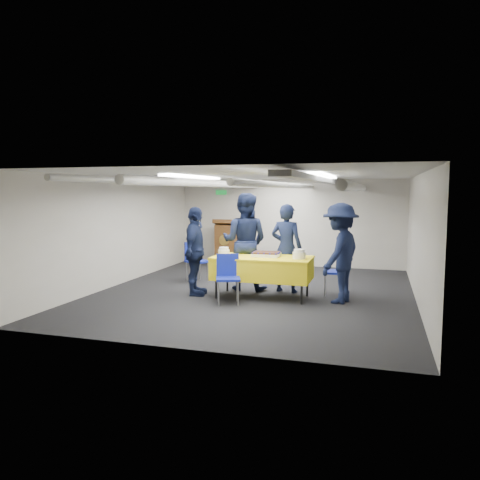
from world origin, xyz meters
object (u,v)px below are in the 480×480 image
object	(u,v)px
sheet_cake	(266,254)
serving_table	(262,268)
chair_left	(195,257)
sailor_c	(195,251)
sailor_b	(245,242)
chair_near	(228,273)
podium	(227,243)
chair_right	(339,268)
sailor_d	(340,253)
sailor_a	(286,248)

from	to	relation	value
sheet_cake	serving_table	bearing A→B (deg)	-126.90
chair_left	sailor_c	bearing A→B (deg)	-67.74
sailor_b	sailor_c	size ratio (longest dim) A/B	1.15
chair_near	chair_left	size ratio (longest dim) A/B	1.00
chair_left	podium	bearing A→B (deg)	90.74
sailor_b	sailor_c	bearing A→B (deg)	45.66
serving_table	chair_near	distance (m)	0.76
chair_near	chair_right	world-z (taller)	same
chair_near	podium	bearing A→B (deg)	108.59
chair_near	chair_left	world-z (taller)	same
podium	sailor_d	bearing A→B (deg)	-46.38
sailor_d	serving_table	bearing A→B (deg)	-71.52
chair_left	sailor_b	bearing A→B (deg)	-22.75
serving_table	podium	distance (m)	3.91
sailor_a	sailor_b	bearing A→B (deg)	11.07
sheet_cake	chair_left	world-z (taller)	chair_left
chair_near	sailor_c	distance (m)	0.95
sailor_a	chair_right	bearing A→B (deg)	-172.29
chair_left	sailor_a	world-z (taller)	sailor_a
sailor_b	sailor_d	xyz separation A→B (m)	(1.93, -0.56, -0.08)
sailor_b	sailor_c	xyz separation A→B (m)	(-0.77, -0.76, -0.13)
podium	sailor_a	bearing A→B (deg)	-52.42
sailor_b	sailor_d	size ratio (longest dim) A/B	1.09
sailor_a	sailor_d	bearing A→B (deg)	160.11
sailor_a	sailor_c	size ratio (longest dim) A/B	1.03
sheet_cake	sailor_c	bearing A→B (deg)	-169.63
chair_near	sailor_b	xyz separation A→B (m)	(-0.03, 1.17, 0.45)
podium	sailor_d	world-z (taller)	sailor_d
podium	chair_near	world-z (taller)	podium
sheet_cake	podium	size ratio (longest dim) A/B	0.41
sailor_b	sailor_c	distance (m)	1.08
chair_near	sailor_a	distance (m)	1.49
podium	sailor_b	size ratio (longest dim) A/B	0.64
chair_right	sailor_b	bearing A→B (deg)	-179.61
sailor_a	sailor_b	xyz separation A→B (m)	(-0.85, -0.03, 0.10)
chair_left	sailor_d	bearing A→B (deg)	-18.92
chair_right	sailor_c	distance (m)	2.77
chair_left	sailor_d	world-z (taller)	sailor_d
sheet_cake	podium	xyz separation A→B (m)	(-1.90, 3.37, -0.20)
sheet_cake	sailor_a	size ratio (longest dim) A/B	0.29
sailor_a	sheet_cake	bearing A→B (deg)	71.93
chair_left	sheet_cake	bearing A→B (deg)	-29.45
sheet_cake	podium	distance (m)	3.88
chair_near	sailor_a	bearing A→B (deg)	55.63
podium	chair_near	bearing A→B (deg)	-71.41
chair_left	sailor_b	distance (m)	1.48
chair_right	sailor_a	bearing A→B (deg)	178.87
sailor_b	sailor_d	distance (m)	2.02
serving_table	chair_right	distance (m)	1.49
chair_near	sailor_a	size ratio (longest dim) A/B	0.50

